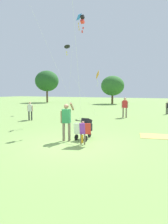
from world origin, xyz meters
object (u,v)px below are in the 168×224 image
object	(u,v)px
kite_blue_high	(97,76)
person_kid_running	(125,106)
person_couple_left	(167,107)
child_with_butterfly_kite	(83,130)
kite_adult_black	(82,21)
kite_orange_delta	(67,48)
picnic_blanket	(155,136)
stroller	(85,127)
kite_green_novelty	(76,24)
person_sitting_far	(30,109)
person_adult_flyer	(66,119)

from	to	relation	value
kite_blue_high	person_kid_running	bearing A→B (deg)	9.55
person_couple_left	person_kid_running	distance (m)	5.42
child_with_butterfly_kite	kite_adult_black	distance (m)	7.12
kite_adult_black	kite_blue_high	world-z (taller)	kite_adult_black
kite_orange_delta	picnic_blanket	xyz separation A→B (m)	(8.59, -5.78, -6.34)
kite_orange_delta	stroller	bearing A→B (deg)	-54.51
child_with_butterfly_kite	kite_orange_delta	distance (m)	12.08
child_with_butterfly_kite	kite_green_novelty	world-z (taller)	kite_green_novelty
person_couple_left	picnic_blanket	bearing A→B (deg)	-90.07
child_with_butterfly_kite	kite_blue_high	bearing A→B (deg)	108.40
kite_adult_black	person_sitting_far	bearing A→B (deg)	168.45
child_with_butterfly_kite	stroller	size ratio (longest dim) A/B	0.93
person_couple_left	person_adult_flyer	bearing A→B (deg)	-105.05
person_sitting_far	person_adult_flyer	bearing A→B (deg)	-36.30
person_kid_running	kite_blue_high	bearing A→B (deg)	-170.45
picnic_blanket	kite_orange_delta	bearing A→B (deg)	146.05
person_adult_flyer	picnic_blanket	size ratio (longest dim) A/B	1.23
kite_blue_high	person_couple_left	xyz separation A→B (m)	(5.67, 4.78, -2.86)
stroller	person_sitting_far	distance (m)	7.56
stroller	kite_orange_delta	bearing A→B (deg)	125.49
child_with_butterfly_kite	kite_orange_delta	bearing A→B (deg)	123.91
kite_orange_delta	person_couple_left	xyz separation A→B (m)	(8.60, 4.98, -5.58)
kite_green_novelty	person_sitting_far	bearing A→B (deg)	-154.50
kite_adult_black	picnic_blanket	distance (m)	7.89
stroller	picnic_blanket	bearing A→B (deg)	34.99
person_adult_flyer	kite_adult_black	bearing A→B (deg)	103.68
kite_blue_high	person_sitting_far	size ratio (longest dim) A/B	2.85
kite_adult_black	person_kid_running	xyz separation A→B (m)	(1.25, 5.86, -5.47)
kite_adult_black	stroller	bearing A→B (deg)	-60.98
person_sitting_far	person_couple_left	size ratio (longest dim) A/B	1.14
stroller	person_sitting_far	size ratio (longest dim) A/B	0.75
kite_orange_delta	person_sitting_far	size ratio (longest dim) A/B	4.48
person_sitting_far	kite_orange_delta	bearing A→B (deg)	76.77
kite_blue_high	person_sitting_far	world-z (taller)	kite_blue_high
child_with_butterfly_kite	picnic_blanket	distance (m)	4.09
person_adult_flyer	kite_blue_high	size ratio (longest dim) A/B	0.43
stroller	kite_blue_high	world-z (taller)	kite_blue_high
child_with_butterfly_kite	kite_blue_high	xyz separation A→B (m)	(-3.01, 9.04, 3.00)
kite_green_novelty	kite_blue_high	size ratio (longest dim) A/B	1.96
person_sitting_far	picnic_blanket	size ratio (longest dim) A/B	1.01
person_couple_left	kite_orange_delta	bearing A→B (deg)	-149.92
person_couple_left	person_kid_running	bearing A→B (deg)	-126.30
person_sitting_far	kite_blue_high	bearing A→B (deg)	48.32
child_with_butterfly_kite	picnic_blanket	bearing A→B (deg)	49.00
person_adult_flyer	stroller	xyz separation A→B (m)	(0.65, 0.69, -0.44)
kite_adult_black	kite_green_novelty	xyz separation A→B (m)	(-1.80, 2.64, 0.86)
child_with_butterfly_kite	person_sitting_far	xyz separation A→B (m)	(-6.92, 4.65, 0.24)
person_sitting_far	picnic_blanket	distance (m)	9.75
child_with_butterfly_kite	person_kid_running	size ratio (longest dim) A/B	0.58
stroller	person_couple_left	distance (m)	13.20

